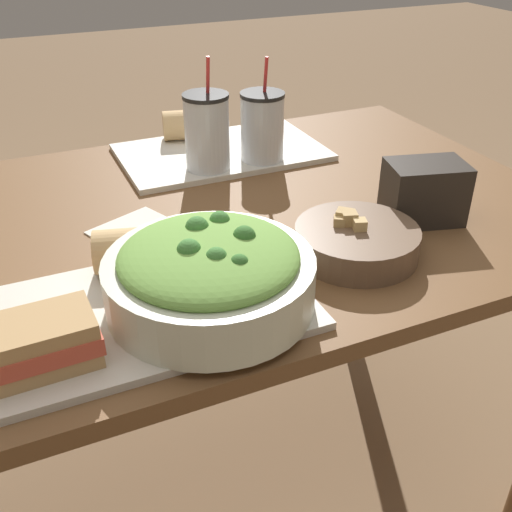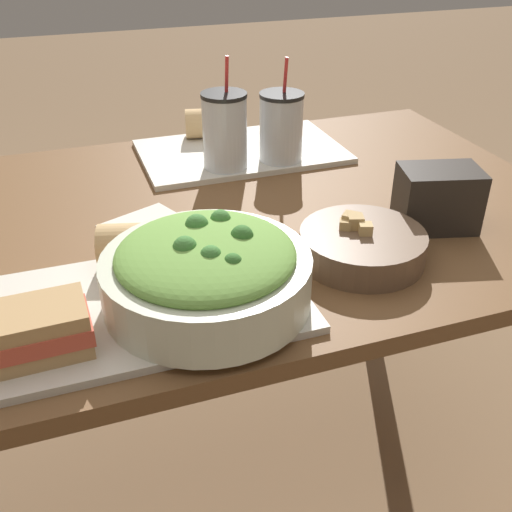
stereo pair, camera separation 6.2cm
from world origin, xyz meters
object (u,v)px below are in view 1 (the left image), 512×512
at_px(soup_bowl, 356,240).
at_px(drink_cup_dark, 207,134).
at_px(salad_bowl, 210,273).
at_px(drink_cup_red, 262,129).
at_px(napkin_folded, 131,227).
at_px(baguette_near, 146,249).
at_px(chip_bag, 424,192).
at_px(baguette_far, 187,125).
at_px(sandwich_near, 37,344).

height_order(soup_bowl, drink_cup_dark, drink_cup_dark).
xyz_separation_m(salad_bowl, drink_cup_dark, (0.16, 0.46, 0.02)).
xyz_separation_m(drink_cup_red, napkin_folded, (-0.33, -0.17, -0.08)).
distance_m(baguette_near, chip_bag, 0.50).
distance_m(soup_bowl, chip_bag, 0.19).
xyz_separation_m(baguette_far, drink_cup_dark, (-0.02, -0.18, 0.04)).
relative_size(salad_bowl, baguette_far, 2.45).
bearing_deg(drink_cup_dark, salad_bowl, -109.63).
height_order(drink_cup_dark, chip_bag, drink_cup_dark).
xyz_separation_m(salad_bowl, baguette_far, (0.18, 0.64, -0.02)).
bearing_deg(sandwich_near, chip_bag, 9.91).
distance_m(salad_bowl, napkin_folded, 0.29).
bearing_deg(baguette_near, salad_bowl, -140.39).
bearing_deg(salad_bowl, soup_bowl, 10.08).
bearing_deg(soup_bowl, drink_cup_dark, 103.99).
bearing_deg(soup_bowl, baguette_far, 98.29).
xyz_separation_m(baguette_near, chip_bag, (0.50, -0.02, 0.01)).
height_order(salad_bowl, drink_cup_dark, drink_cup_dark).
distance_m(drink_cup_red, chip_bag, 0.38).
xyz_separation_m(baguette_far, chip_bag, (0.26, -0.54, 0.01)).
bearing_deg(sandwich_near, salad_bowl, 6.81).
bearing_deg(baguette_far, baguette_near, 168.57).
relative_size(salad_bowl, soup_bowl, 1.45).
xyz_separation_m(baguette_near, napkin_folded, (0.01, 0.16, -0.04)).
height_order(baguette_far, drink_cup_red, drink_cup_red).
bearing_deg(soup_bowl, chip_bag, 18.74).
bearing_deg(drink_cup_red, sandwich_near, -136.39).
bearing_deg(drink_cup_dark, soup_bowl, -76.01).
bearing_deg(chip_bag, drink_cup_dark, 142.80).
bearing_deg(soup_bowl, drink_cup_red, 87.10).
xyz_separation_m(salad_bowl, chip_bag, (0.44, 0.11, -0.01)).
relative_size(salad_bowl, chip_bag, 1.89).
height_order(baguette_near, chip_bag, chip_bag).
distance_m(baguette_far, drink_cup_dark, 0.19).
bearing_deg(drink_cup_red, chip_bag, -66.48).
bearing_deg(drink_cup_dark, chip_bag, -51.85).
bearing_deg(sandwich_near, soup_bowl, 7.46).
height_order(salad_bowl, baguette_near, salad_bowl).
height_order(chip_bag, napkin_folded, chip_bag).
xyz_separation_m(sandwich_near, napkin_folded, (0.19, 0.32, -0.04)).
height_order(salad_bowl, sandwich_near, salad_bowl).
bearing_deg(baguette_near, soup_bowl, -88.29).
distance_m(soup_bowl, baguette_far, 0.60).
xyz_separation_m(chip_bag, napkin_folded, (-0.48, 0.18, -0.05)).
bearing_deg(baguette_far, salad_bowl, 177.52).
distance_m(salad_bowl, sandwich_near, 0.24).
relative_size(drink_cup_red, napkin_folded, 1.34).
xyz_separation_m(drink_cup_red, chip_bag, (0.15, -0.35, -0.03)).
relative_size(baguette_near, drink_cup_red, 0.74).
height_order(salad_bowl, napkin_folded, salad_bowl).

